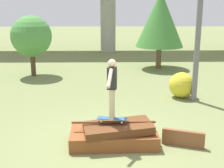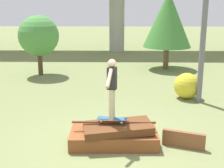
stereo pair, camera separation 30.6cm
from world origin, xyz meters
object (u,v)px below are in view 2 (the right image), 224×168
(tree_behind_right, at_px, (39,36))
(bush_yellow_flowering, at_px, (187,86))
(skateboard, at_px, (112,119))
(tree_behind_left, at_px, (168,19))
(skater, at_px, (112,85))

(tree_behind_right, xyz_separation_m, bush_yellow_flowering, (6.52, -3.79, -1.47))
(skateboard, relative_size, bush_yellow_flowering, 0.80)
(tree_behind_right, bearing_deg, skateboard, -64.40)
(tree_behind_right, bearing_deg, tree_behind_left, 14.05)
(skateboard, xyz_separation_m, tree_behind_left, (2.77, 9.46, 1.98))
(skateboard, distance_m, tree_behind_right, 8.77)
(skateboard, height_order, tree_behind_left, tree_behind_left)
(skater, height_order, tree_behind_left, tree_behind_left)
(skateboard, relative_size, skater, 0.51)
(skateboard, xyz_separation_m, tree_behind_right, (-3.75, 7.83, 1.26))
(skateboard, height_order, bush_yellow_flowering, bush_yellow_flowering)
(skater, xyz_separation_m, bush_yellow_flowering, (2.77, 4.04, -1.10))
(skateboard, bearing_deg, tree_behind_right, 115.60)
(skater, height_order, bush_yellow_flowering, skater)
(tree_behind_left, relative_size, tree_behind_right, 1.40)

